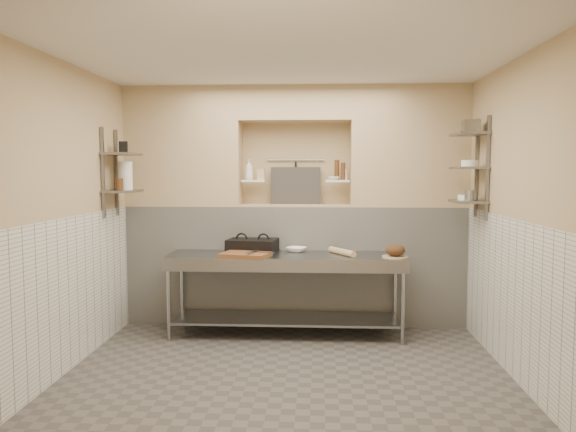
# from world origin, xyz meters

# --- Properties ---
(floor) EXTENTS (4.00, 3.90, 0.10)m
(floor) POSITION_xyz_m (0.00, 0.00, -0.05)
(floor) COLOR #534F4A
(floor) RESTS_ON ground
(ceiling) EXTENTS (4.00, 3.90, 0.10)m
(ceiling) POSITION_xyz_m (0.00, 0.00, 2.85)
(ceiling) COLOR silver
(ceiling) RESTS_ON ground
(wall_left) EXTENTS (0.10, 3.90, 2.80)m
(wall_left) POSITION_xyz_m (-2.05, 0.00, 1.40)
(wall_left) COLOR tan
(wall_left) RESTS_ON ground
(wall_right) EXTENTS (0.10, 3.90, 2.80)m
(wall_right) POSITION_xyz_m (2.05, 0.00, 1.40)
(wall_right) COLOR tan
(wall_right) RESTS_ON ground
(wall_back) EXTENTS (4.00, 0.10, 2.80)m
(wall_back) POSITION_xyz_m (0.00, 2.00, 1.40)
(wall_back) COLOR tan
(wall_back) RESTS_ON ground
(wall_front) EXTENTS (4.00, 0.10, 2.80)m
(wall_front) POSITION_xyz_m (0.00, -2.00, 1.40)
(wall_front) COLOR tan
(wall_front) RESTS_ON ground
(backwall_lower) EXTENTS (4.00, 0.40, 1.40)m
(backwall_lower) POSITION_xyz_m (0.00, 1.75, 0.70)
(backwall_lower) COLOR silver
(backwall_lower) RESTS_ON floor
(alcove_sill) EXTENTS (1.30, 0.40, 0.02)m
(alcove_sill) POSITION_xyz_m (0.00, 1.75, 1.41)
(alcove_sill) COLOR tan
(alcove_sill) RESTS_ON backwall_lower
(backwall_pillar_left) EXTENTS (1.35, 0.40, 1.40)m
(backwall_pillar_left) POSITION_xyz_m (-1.33, 1.75, 2.10)
(backwall_pillar_left) COLOR tan
(backwall_pillar_left) RESTS_ON backwall_lower
(backwall_pillar_right) EXTENTS (1.35, 0.40, 1.40)m
(backwall_pillar_right) POSITION_xyz_m (1.33, 1.75, 2.10)
(backwall_pillar_right) COLOR tan
(backwall_pillar_right) RESTS_ON backwall_lower
(backwall_header) EXTENTS (1.30, 0.40, 0.40)m
(backwall_header) POSITION_xyz_m (0.00, 1.75, 2.60)
(backwall_header) COLOR tan
(backwall_header) RESTS_ON backwall_lower
(wainscot_left) EXTENTS (0.02, 3.90, 1.40)m
(wainscot_left) POSITION_xyz_m (-1.99, 0.00, 0.70)
(wainscot_left) COLOR silver
(wainscot_left) RESTS_ON floor
(wainscot_right) EXTENTS (0.02, 3.90, 1.40)m
(wainscot_right) POSITION_xyz_m (1.99, 0.00, 0.70)
(wainscot_right) COLOR silver
(wainscot_right) RESTS_ON floor
(alcove_shelf_left) EXTENTS (0.28, 0.16, 0.02)m
(alcove_shelf_left) POSITION_xyz_m (-0.50, 1.75, 1.70)
(alcove_shelf_left) COLOR white
(alcove_shelf_left) RESTS_ON backwall_lower
(alcove_shelf_right) EXTENTS (0.28, 0.16, 0.02)m
(alcove_shelf_right) POSITION_xyz_m (0.50, 1.75, 1.70)
(alcove_shelf_right) COLOR white
(alcove_shelf_right) RESTS_ON backwall_lower
(utensil_rail) EXTENTS (0.70, 0.02, 0.02)m
(utensil_rail) POSITION_xyz_m (0.00, 1.92, 1.95)
(utensil_rail) COLOR gray
(utensil_rail) RESTS_ON wall_back
(hanging_steel) EXTENTS (0.02, 0.02, 0.30)m
(hanging_steel) POSITION_xyz_m (0.00, 1.90, 1.78)
(hanging_steel) COLOR black
(hanging_steel) RESTS_ON utensil_rail
(splash_panel) EXTENTS (0.60, 0.08, 0.45)m
(splash_panel) POSITION_xyz_m (0.00, 1.85, 1.64)
(splash_panel) COLOR #383330
(splash_panel) RESTS_ON alcove_sill
(shelf_rail_left_a) EXTENTS (0.03, 0.03, 0.95)m
(shelf_rail_left_a) POSITION_xyz_m (-1.98, 1.25, 1.80)
(shelf_rail_left_a) COLOR slate
(shelf_rail_left_a) RESTS_ON wall_left
(shelf_rail_left_b) EXTENTS (0.03, 0.03, 0.95)m
(shelf_rail_left_b) POSITION_xyz_m (-1.98, 0.85, 1.80)
(shelf_rail_left_b) COLOR slate
(shelf_rail_left_b) RESTS_ON wall_left
(wall_shelf_left_lower) EXTENTS (0.30, 0.50, 0.02)m
(wall_shelf_left_lower) POSITION_xyz_m (-1.84, 1.05, 1.60)
(wall_shelf_left_lower) COLOR slate
(wall_shelf_left_lower) RESTS_ON wall_left
(wall_shelf_left_upper) EXTENTS (0.30, 0.50, 0.03)m
(wall_shelf_left_upper) POSITION_xyz_m (-1.84, 1.05, 2.00)
(wall_shelf_left_upper) COLOR slate
(wall_shelf_left_upper) RESTS_ON wall_left
(shelf_rail_right_a) EXTENTS (0.03, 0.03, 1.05)m
(shelf_rail_right_a) POSITION_xyz_m (1.98, 1.25, 1.85)
(shelf_rail_right_a) COLOR slate
(shelf_rail_right_a) RESTS_ON wall_right
(shelf_rail_right_b) EXTENTS (0.03, 0.03, 1.05)m
(shelf_rail_right_b) POSITION_xyz_m (1.98, 0.85, 1.85)
(shelf_rail_right_b) COLOR slate
(shelf_rail_right_b) RESTS_ON wall_right
(wall_shelf_right_lower) EXTENTS (0.30, 0.50, 0.02)m
(wall_shelf_right_lower) POSITION_xyz_m (1.84, 1.05, 1.50)
(wall_shelf_right_lower) COLOR slate
(wall_shelf_right_lower) RESTS_ON wall_right
(wall_shelf_right_mid) EXTENTS (0.30, 0.50, 0.02)m
(wall_shelf_right_mid) POSITION_xyz_m (1.84, 1.05, 1.85)
(wall_shelf_right_mid) COLOR slate
(wall_shelf_right_mid) RESTS_ON wall_right
(wall_shelf_right_upper) EXTENTS (0.30, 0.50, 0.03)m
(wall_shelf_right_upper) POSITION_xyz_m (1.84, 1.05, 2.20)
(wall_shelf_right_upper) COLOR slate
(wall_shelf_right_upper) RESTS_ON wall_right
(prep_table) EXTENTS (2.60, 0.70, 0.90)m
(prep_table) POSITION_xyz_m (-0.08, 1.18, 0.64)
(prep_table) COLOR gray
(prep_table) RESTS_ON floor
(panini_press) EXTENTS (0.59, 0.46, 0.15)m
(panini_press) POSITION_xyz_m (-0.47, 1.38, 0.97)
(panini_press) COLOR black
(panini_press) RESTS_ON prep_table
(cutting_board) EXTENTS (0.57, 0.46, 0.04)m
(cutting_board) POSITION_xyz_m (-0.50, 1.00, 0.92)
(cutting_board) COLOR brown
(cutting_board) RESTS_ON prep_table
(knife_blade) EXTENTS (0.29, 0.07, 0.01)m
(knife_blade) POSITION_xyz_m (-0.32, 1.02, 0.95)
(knife_blade) COLOR gray
(knife_blade) RESTS_ON cutting_board
(tongs) EXTENTS (0.11, 0.28, 0.03)m
(tongs) POSITION_xyz_m (-0.42, 0.97, 0.96)
(tongs) COLOR gray
(tongs) RESTS_ON cutting_board
(mixing_bowl) EXTENTS (0.29, 0.29, 0.05)m
(mixing_bowl) POSITION_xyz_m (0.03, 1.41, 0.93)
(mixing_bowl) COLOR white
(mixing_bowl) RESTS_ON prep_table
(rolling_pin) EXTENTS (0.29, 0.42, 0.07)m
(rolling_pin) POSITION_xyz_m (0.54, 1.21, 0.93)
(rolling_pin) COLOR tan
(rolling_pin) RESTS_ON prep_table
(bread_board) EXTENTS (0.27, 0.27, 0.02)m
(bread_board) POSITION_xyz_m (1.09, 1.05, 0.91)
(bread_board) COLOR tan
(bread_board) RESTS_ON prep_table
(bread_loaf) EXTENTS (0.21, 0.21, 0.13)m
(bread_loaf) POSITION_xyz_m (1.09, 1.05, 0.98)
(bread_loaf) COLOR #4C2D19
(bread_loaf) RESTS_ON bread_board
(bottle_soap) EXTENTS (0.12, 0.12, 0.24)m
(bottle_soap) POSITION_xyz_m (-0.55, 1.71, 1.83)
(bottle_soap) COLOR white
(bottle_soap) RESTS_ON alcove_shelf_left
(jar_alcove) EXTENTS (0.09, 0.09, 0.13)m
(jar_alcove) POSITION_xyz_m (-0.41, 1.77, 1.78)
(jar_alcove) COLOR tan
(jar_alcove) RESTS_ON alcove_shelf_left
(bowl_alcove) EXTENTS (0.17, 0.17, 0.04)m
(bowl_alcove) POSITION_xyz_m (0.46, 1.73, 1.73)
(bowl_alcove) COLOR white
(bowl_alcove) RESTS_ON alcove_shelf_right
(condiment_a) EXTENTS (0.06, 0.06, 0.20)m
(condiment_a) POSITION_xyz_m (0.56, 1.73, 1.81)
(condiment_a) COLOR #4D2C16
(condiment_a) RESTS_ON alcove_shelf_right
(condiment_b) EXTENTS (0.06, 0.06, 0.24)m
(condiment_b) POSITION_xyz_m (0.49, 1.75, 1.83)
(condiment_b) COLOR #4D2C16
(condiment_b) RESTS_ON alcove_shelf_right
(condiment_c) EXTENTS (0.07, 0.07, 0.12)m
(condiment_c) POSITION_xyz_m (0.58, 1.76, 1.77)
(condiment_c) COLOR white
(condiment_c) RESTS_ON alcove_shelf_right
(jug_left) EXTENTS (0.15, 0.15, 0.31)m
(jug_left) POSITION_xyz_m (-1.84, 1.14, 1.77)
(jug_left) COLOR white
(jug_left) RESTS_ON wall_shelf_left_lower
(jar_left) EXTENTS (0.08, 0.08, 0.13)m
(jar_left) POSITION_xyz_m (-1.84, 0.95, 1.68)
(jar_left) COLOR #4D2C16
(jar_left) RESTS_ON wall_shelf_left_lower
(box_left_upper) EXTENTS (0.11, 0.11, 0.12)m
(box_left_upper) POSITION_xyz_m (-1.84, 1.10, 2.07)
(box_left_upper) COLOR black
(box_left_upper) RESTS_ON wall_shelf_left_upper
(bowl_right) EXTENTS (0.18, 0.18, 0.05)m
(bowl_right) POSITION_xyz_m (1.84, 1.10, 1.54)
(bowl_right) COLOR white
(bowl_right) RESTS_ON wall_shelf_right_lower
(canister_right) EXTENTS (0.11, 0.11, 0.11)m
(canister_right) POSITION_xyz_m (1.84, 0.98, 1.57)
(canister_right) COLOR gray
(canister_right) RESTS_ON wall_shelf_right_lower
(bowl_right_mid) EXTENTS (0.18, 0.18, 0.06)m
(bowl_right_mid) POSITION_xyz_m (1.84, 1.01, 1.89)
(bowl_right_mid) COLOR white
(bowl_right_mid) RESTS_ON wall_shelf_right_mid
(basket_right) EXTENTS (0.18, 0.21, 0.13)m
(basket_right) POSITION_xyz_m (1.84, 1.00, 2.28)
(basket_right) COLOR gray
(basket_right) RESTS_ON wall_shelf_right_upper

